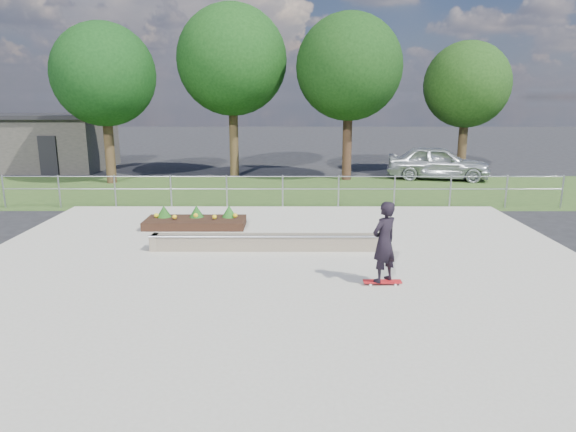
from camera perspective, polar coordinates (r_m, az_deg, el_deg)
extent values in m
plane|color=black|center=(11.25, -1.04, -7.20)|extent=(120.00, 120.00, 0.00)
cube|color=#2E471C|center=(21.90, -0.49, 2.84)|extent=(30.00, 8.00, 0.02)
cube|color=#A29F90|center=(11.24, -1.04, -7.06)|extent=(15.00, 15.00, 0.06)
cylinder|color=#9C9FA4|center=(21.01, -29.05, 2.38)|extent=(0.06, 0.06, 1.20)
cylinder|color=#9C9EA4|center=(20.11, -24.06, 2.49)|extent=(0.06, 0.06, 1.20)
cylinder|color=gray|center=(19.38, -18.65, 2.58)|extent=(0.06, 0.06, 1.20)
cylinder|color=#95999E|center=(18.83, -12.87, 2.65)|extent=(0.06, 0.06, 1.20)
cylinder|color=gray|center=(18.49, -6.82, 2.70)|extent=(0.06, 0.06, 1.20)
cylinder|color=#93969B|center=(18.36, -0.60, 2.72)|extent=(0.06, 0.06, 1.20)
cylinder|color=gray|center=(18.44, 5.63, 2.70)|extent=(0.06, 0.06, 1.20)
cylinder|color=gray|center=(18.74, 11.74, 2.66)|extent=(0.06, 0.06, 1.20)
cylinder|color=gray|center=(19.24, 17.59, 2.59)|extent=(0.06, 0.06, 1.20)
cylinder|color=#9A9BA2|center=(19.94, 23.08, 2.49)|extent=(0.06, 0.06, 1.20)
cylinder|color=#9B9EA3|center=(20.80, 28.16, 2.39)|extent=(0.06, 0.06, 1.20)
cylinder|color=gray|center=(18.26, -0.60, 4.41)|extent=(20.00, 0.04, 0.04)
cylinder|color=gray|center=(18.34, -0.60, 3.02)|extent=(20.00, 0.04, 0.04)
cube|color=#312F2C|center=(32.00, -26.53, 7.23)|extent=(8.00, 5.00, 2.80)
cube|color=black|center=(31.91, -26.80, 9.91)|extent=(8.40, 5.40, 0.20)
cube|color=black|center=(28.88, -25.10, 6.09)|extent=(0.90, 0.10, 2.00)
cylinder|color=#352415|center=(25.07, -19.20, 6.77)|extent=(0.44, 0.44, 2.93)
sphere|color=black|center=(24.97, -19.80, 14.57)|extent=(4.55, 4.55, 4.55)
cylinder|color=#362615|center=(25.79, -6.03, 8.08)|extent=(0.44, 0.44, 3.38)
sphere|color=black|center=(25.76, -6.24, 16.84)|extent=(5.25, 5.25, 5.25)
cylinder|color=black|center=(24.82, 6.58, 7.61)|extent=(0.44, 0.44, 3.15)
sphere|color=black|center=(24.75, 6.80, 16.11)|extent=(4.90, 4.90, 4.90)
cylinder|color=#312313|center=(27.61, 18.77, 7.09)|extent=(0.44, 0.44, 2.70)
sphere|color=black|center=(27.50, 19.27, 13.62)|extent=(4.20, 4.20, 4.20)
cube|color=#645949|center=(13.21, -2.28, -2.94)|extent=(6.00, 0.40, 0.40)
cylinder|color=#94969C|center=(12.96, -2.32, -2.33)|extent=(6.00, 0.06, 0.06)
cube|color=#6C604F|center=(13.64, -14.56, -2.84)|extent=(0.15, 0.42, 0.40)
cube|color=brown|center=(13.40, 10.22, -2.90)|extent=(0.15, 0.42, 0.40)
cube|color=black|center=(15.79, -10.24, -0.74)|extent=(3.00, 1.20, 0.25)
sphere|color=yellow|center=(16.10, -14.42, 0.06)|extent=(0.14, 0.14, 0.14)
sphere|color=yellow|center=(15.77, -12.48, -0.10)|extent=(0.14, 0.14, 0.14)
sphere|color=yellow|center=(15.84, -10.21, 0.06)|extent=(0.14, 0.14, 0.14)
sphere|color=gold|center=(15.55, -8.16, -0.10)|extent=(0.14, 0.14, 0.14)
sphere|color=yellow|center=(15.67, -5.89, 0.06)|extent=(0.14, 0.14, 0.14)
cone|color=#164313|center=(16.17, -13.62, 0.53)|extent=(0.44, 0.44, 0.36)
cone|color=#154714|center=(15.96, -10.13, 0.53)|extent=(0.44, 0.44, 0.36)
cone|color=#184E16|center=(15.82, -6.56, 0.54)|extent=(0.44, 0.44, 0.36)
cylinder|color=silver|center=(10.90, 9.17, -7.58)|extent=(0.05, 0.03, 0.05)
cylinder|color=white|center=(11.07, 9.02, -7.25)|extent=(0.05, 0.03, 0.05)
cylinder|color=silver|center=(10.99, 11.87, -7.52)|extent=(0.05, 0.03, 0.05)
cylinder|color=white|center=(11.16, 11.68, -7.19)|extent=(0.05, 0.03, 0.05)
cylinder|color=#98979C|center=(10.97, 9.10, -7.29)|extent=(0.02, 0.18, 0.02)
cylinder|color=gray|center=(11.07, 11.78, -7.23)|extent=(0.02, 0.18, 0.02)
cube|color=#B5161A|center=(11.01, 10.45, -7.16)|extent=(0.80, 0.21, 0.02)
imported|color=black|center=(10.75, 10.64, -2.85)|extent=(0.74, 0.70, 1.70)
imported|color=#A1A5AA|center=(25.91, 16.33, 5.72)|extent=(5.12, 2.99, 1.64)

